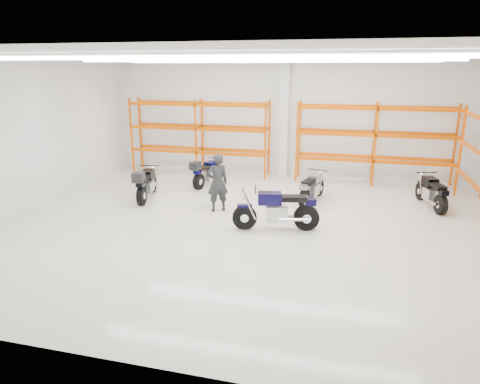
% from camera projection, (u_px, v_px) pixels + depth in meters
% --- Properties ---
extents(ground, '(14.00, 14.00, 0.00)m').
position_uv_depth(ground, '(250.00, 226.00, 11.80)').
color(ground, beige).
rests_on(ground, ground).
extents(room_shell, '(14.02, 12.02, 4.51)m').
position_uv_depth(room_shell, '(251.00, 105.00, 10.90)').
color(room_shell, silver).
rests_on(room_shell, ground).
extents(motorcycle_main, '(2.31, 0.86, 1.15)m').
position_uv_depth(motorcycle_main, '(280.00, 211.00, 11.39)').
color(motorcycle_main, black).
rests_on(motorcycle_main, ground).
extents(motorcycle_back_a, '(0.82, 2.16, 1.11)m').
position_uv_depth(motorcycle_back_a, '(146.00, 184.00, 13.96)').
color(motorcycle_back_a, black).
rests_on(motorcycle_back_a, ground).
extents(motorcycle_back_b, '(0.83, 1.99, 1.03)m').
position_uv_depth(motorcycle_back_b, '(206.00, 173.00, 15.62)').
color(motorcycle_back_b, black).
rests_on(motorcycle_back_b, ground).
extents(motorcycle_back_c, '(0.83, 1.94, 0.97)m').
position_uv_depth(motorcycle_back_c, '(311.00, 189.00, 13.75)').
color(motorcycle_back_c, black).
rests_on(motorcycle_back_c, ground).
extents(motorcycle_back_d, '(0.80, 2.01, 1.00)m').
position_uv_depth(motorcycle_back_d, '(432.00, 193.00, 13.20)').
color(motorcycle_back_d, black).
rests_on(motorcycle_back_d, ground).
extents(standing_man, '(0.77, 0.70, 1.78)m').
position_uv_depth(standing_man, '(217.00, 183.00, 12.80)').
color(standing_man, black).
rests_on(standing_man, ground).
extents(structural_column, '(0.32, 0.32, 4.50)m').
position_uv_depth(structural_column, '(284.00, 120.00, 16.58)').
color(structural_column, white).
rests_on(structural_column, ground).
extents(pallet_racking_back_left, '(5.67, 0.87, 3.00)m').
position_uv_depth(pallet_racking_back_left, '(199.00, 130.00, 17.20)').
color(pallet_racking_back_left, '#E25200').
rests_on(pallet_racking_back_left, ground).
extents(pallet_racking_back_right, '(5.67, 0.87, 3.00)m').
position_uv_depth(pallet_racking_back_right, '(375.00, 136.00, 15.58)').
color(pallet_racking_back_right, '#E25200').
rests_on(pallet_racking_back_right, ground).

